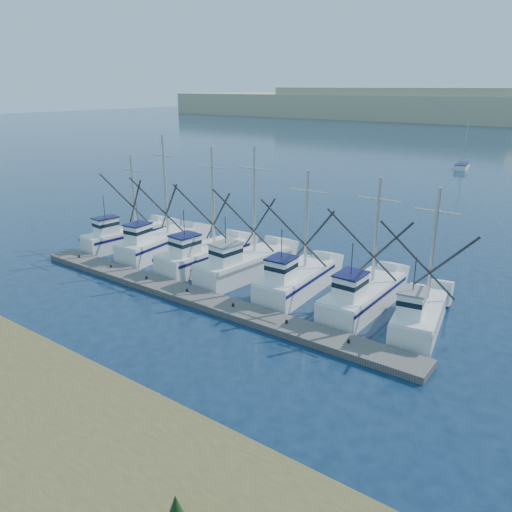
{
  "coord_description": "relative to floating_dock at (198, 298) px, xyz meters",
  "views": [
    {
      "loc": [
        14.23,
        -16.74,
        13.58
      ],
      "look_at": [
        -3.81,
        8.0,
        3.13
      ],
      "focal_mm": 35.0,
      "sensor_mm": 36.0,
      "label": 1
    }
  ],
  "objects": [
    {
      "name": "floating_dock",
      "position": [
        0.0,
        0.0,
        0.0
      ],
      "size": [
        30.92,
        2.13,
        0.41
      ],
      "primitive_type": "cube",
      "rotation": [
        0.0,
        0.0,
        -0.0
      ],
      "color": "#635D59",
      "rests_on": "ground"
    },
    {
      "name": "sailboat_far",
      "position": [
        -0.97,
        68.17,
        0.29
      ],
      "size": [
        2.38,
        5.11,
        8.1
      ],
      "rotation": [
        0.0,
        0.0,
        0.11
      ],
      "color": "white",
      "rests_on": "ground"
    },
    {
      "name": "trawler_fleet",
      "position": [
        -0.11,
        4.89,
        0.78
      ],
      "size": [
        29.8,
        8.24,
        9.87
      ],
      "color": "white",
      "rests_on": "ground"
    },
    {
      "name": "ground",
      "position": [
        6.86,
        -5.63,
        -0.21
      ],
      "size": [
        500.0,
        500.0,
        0.0
      ],
      "primitive_type": "plane",
      "color": "#0C2038",
      "rests_on": "ground"
    }
  ]
}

